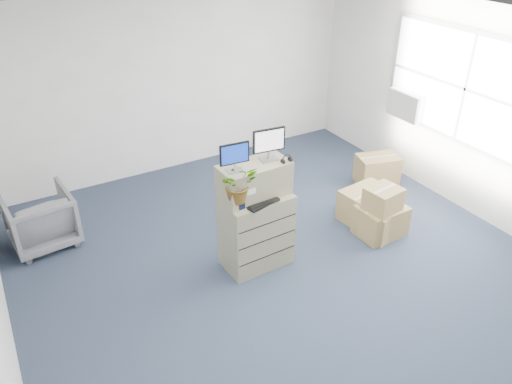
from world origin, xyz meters
TOP-DOWN VIEW (x-y plane):
  - ground at (0.00, 0.00)m, footprint 7.00×7.00m
  - wall_back at (0.00, 3.51)m, footprint 6.00×0.02m
  - wall_right at (3.01, 0.00)m, footprint 0.02×7.00m
  - window at (2.96, 0.50)m, footprint 0.07×2.72m
  - ac_unit at (2.87, 1.40)m, footprint 0.24×0.60m
  - filing_cabinet_lower at (-0.22, 0.58)m, footprint 0.82×0.52m
  - filing_cabinet_upper at (-0.22, 0.63)m, footprint 0.82×0.43m
  - monitor_left at (-0.49, 0.59)m, footprint 0.33×0.14m
  - monitor_right at (-0.03, 0.64)m, footprint 0.38×0.17m
  - headphones at (0.11, 0.49)m, footprint 0.12×0.02m
  - keyboard at (-0.24, 0.42)m, footprint 0.44×0.26m
  - mouse at (0.11, 0.49)m, footprint 0.10×0.07m
  - water_bottle at (-0.14, 0.65)m, footprint 0.07×0.07m
  - phone_dock at (-0.28, 0.59)m, footprint 0.06×0.05m
  - external_drive at (0.15, 0.70)m, footprint 0.21×0.17m
  - tissue_box at (0.10, 0.68)m, footprint 0.20×0.12m
  - potted_plant at (-0.50, 0.49)m, footprint 0.46×0.49m
  - office_chair at (-2.40, 2.30)m, footprint 0.84×0.80m
  - cardboard_boxes at (1.71, 0.62)m, footprint 1.59×1.65m

SIDE VIEW (x-z plane):
  - ground at x=0.00m, z-range 0.00..0.00m
  - cardboard_boxes at x=1.71m, z-range -0.12..0.61m
  - office_chair at x=-2.40m, z-range 0.00..0.80m
  - filing_cabinet_lower at x=-0.22m, z-range 0.00..0.94m
  - keyboard at x=-0.24m, z-range 0.94..0.96m
  - mouse at x=0.11m, z-range 0.94..0.97m
  - external_drive at x=0.15m, z-range 0.94..1.00m
  - phone_dock at x=-0.28m, z-range 0.92..1.04m
  - tissue_box at x=0.10m, z-range 1.00..1.07m
  - water_bottle at x=-0.14m, z-range 0.94..1.19m
  - filing_cabinet_upper at x=-0.22m, z-range 0.94..1.34m
  - potted_plant at x=-0.50m, z-range 0.97..1.40m
  - ac_unit at x=2.87m, z-range 1.00..1.40m
  - headphones at x=0.11m, z-range 1.31..1.43m
  - wall_back at x=0.00m, z-range 0.00..2.80m
  - wall_right at x=3.01m, z-range 0.00..2.80m
  - monitor_left at x=-0.49m, z-range 1.36..1.69m
  - monitor_right at x=-0.03m, z-range 1.36..1.74m
  - window at x=2.96m, z-range 0.94..2.46m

